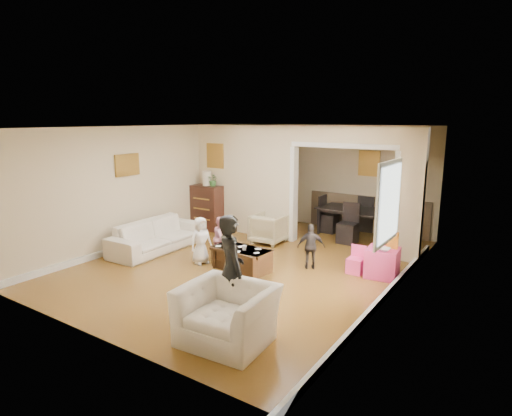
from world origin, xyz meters
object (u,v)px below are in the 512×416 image
Objects in this scene: play_table at (382,263)px; coffee_cup at (244,248)px; dresser at (208,207)px; adult_person at (231,269)px; child_toddler at (311,246)px; sofa at (157,235)px; armchair_back at (269,228)px; child_kneel_b at (222,238)px; table_lamp at (207,178)px; coffee_table at (242,259)px; armchair_front at (227,314)px; dining_table at (358,223)px; child_kneel_a at (201,240)px; cyan_cup at (377,246)px.

coffee_cup is at bearing -152.63° from play_table.
adult_person reaches higher than dresser.
child_toddler is at bearing -55.08° from adult_person.
dresser is 1.29× the size of child_toddler.
sofa is 1.43× the size of adult_person.
sofa is 3.02× the size of armchair_back.
sofa is 1.53m from child_kneel_b.
adult_person is at bearing -119.54° from sofa.
table_lamp is 3.33m from coffee_table.
adult_person reaches higher than play_table.
child_toddler is at bearing 35.54° from coffee_table.
dresser is 2.42m from child_kneel_b.
armchair_back is 1.49m from child_kneel_b.
dresser reaches higher than coffee_cup.
armchair_front is at bearing -47.73° from dresser.
child_toddler is (3.24, 0.75, 0.11)m from sofa.
sofa is 4.06× the size of play_table.
table_lamp reaches higher than coffee_table.
armchair_back is 1.99× the size of table_lamp.
armchair_front is 5.62m from dining_table.
play_table is at bearing -85.91° from child_kneel_b.
armchair_back is 0.47× the size of adult_person.
table_lamp is 2.78m from child_kneel_a.
coffee_table is 0.71× the size of adult_person.
cyan_cup is at bearing -11.43° from table_lamp.
armchair_front is at bearing -113.70° from child_kneel_a.
child_kneel_b is 1.81m from child_toddler.
coffee_cup is 1.16× the size of cyan_cup.
child_kneel_b reaches higher than armchair_front.
child_kneel_b reaches higher than play_table.
armchair_back is 1.87m from child_toddler.
dining_table is (3.43, 1.41, -0.23)m from dresser.
armchair_front is 3.43m from play_table.
child_kneel_b is (-0.70, 0.30, 0.23)m from coffee_table.
child_kneel_a is 1.07× the size of child_kneel_b.
dining_table is at bearing -44.47° from sofa.
table_lamp is 3.36m from coffee_cup.
armchair_front reaches higher than coffee_cup.
adult_person is at bearing 112.35° from armchair_back.
dining_table is (3.43, 1.41, -0.97)m from table_lamp.
dresser is at bearing 6.10° from sofa.
child_toddler is at bearing 40.10° from coffee_cup.
armchair_back is 0.83× the size of child_kneel_b.
armchair_back is 2.19m from dining_table.
dining_table reaches higher than play_table.
coffee_cup is at bearing -152.59° from cyan_cup.
coffee_cup is at bearing -124.21° from child_kneel_b.
adult_person reaches higher than child_kneel_a.
coffee_cup is 0.10× the size of child_kneel_a.
dresser reaches higher than dining_table.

